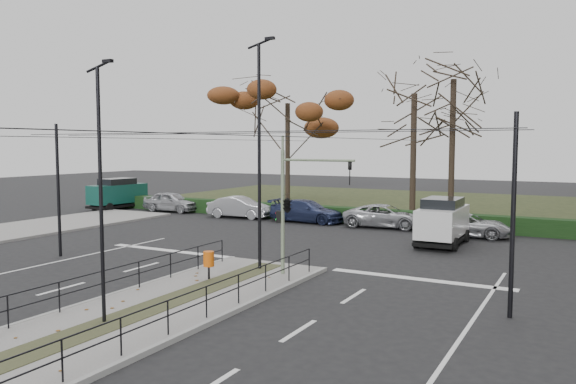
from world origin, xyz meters
name	(u,v)px	position (x,y,z in m)	size (l,w,h in m)	color
ground	(204,292)	(0.00, 0.00, 0.00)	(140.00, 140.00, 0.00)	black
median_island	(154,309)	(0.00, -2.50, 0.07)	(4.40, 15.00, 0.14)	slate
park	(367,201)	(-6.00, 32.00, 0.05)	(38.00, 26.00, 0.10)	black
hedge	(298,212)	(-6.00, 18.60, 0.50)	(38.00, 1.00, 1.00)	black
median_railing	(151,280)	(0.00, -2.60, 0.98)	(4.14, 13.24, 0.92)	black
catenary	(230,190)	(0.00, 1.62, 3.42)	(20.00, 34.00, 6.00)	black
traffic_light	(289,203)	(1.56, 3.26, 2.89)	(3.21, 1.84, 4.72)	slate
litter_bin	(209,259)	(-0.67, 1.19, 0.87)	(0.40, 0.40, 1.02)	black
streetlamp_median_near	(101,192)	(-0.19, -4.28, 3.78)	(0.60, 0.12, 7.16)	black
streetlamp_median_far	(260,153)	(0.10, 3.55, 4.72)	(0.75, 0.15, 9.01)	black
parked_car_first	(171,202)	(-16.48, 17.86, 0.76)	(1.80, 4.48, 1.53)	#9C9EA3
parked_car_second	(240,207)	(-9.88, 17.25, 0.74)	(1.57, 4.49, 1.48)	#9C9EA3
parked_car_third	(307,211)	(-4.82, 17.54, 0.73)	(2.04, 5.03, 1.46)	#1F2748
parked_car_fourth	(386,216)	(0.53, 17.67, 0.71)	(2.34, 5.07, 1.41)	#9C9EA3
white_van	(443,221)	(5.02, 13.19, 1.25)	(2.09, 4.47, 2.39)	silver
green_van	(118,193)	(-21.38, 17.21, 1.27)	(2.24, 4.93, 2.44)	#0D3D33
rust_tree	(288,103)	(-12.76, 29.55, 8.81)	(10.43, 10.43, 11.46)	black
bare_tree_center	(453,89)	(2.40, 27.19, 9.16)	(6.46, 6.46, 12.99)	black
bare_tree_near	(414,102)	(-0.09, 25.68, 8.18)	(6.58, 6.58, 11.59)	black
parked_car_fifth	(468,225)	(5.67, 16.50, 0.64)	(2.12, 4.61, 1.28)	#9C9EA3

